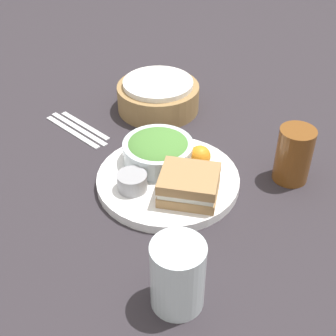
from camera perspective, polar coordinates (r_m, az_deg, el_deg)
The scene contains 12 objects.
ground_plane at distance 0.91m, azimuth 0.00°, elevation -1.91°, with size 4.00×4.00×0.00m, color #2D282D.
plate at distance 0.90m, azimuth 0.00°, elevation -1.47°, with size 0.27×0.27×0.02m, color white.
sandwich at distance 0.84m, azimuth 2.58°, elevation -2.05°, with size 0.12×0.11×0.05m.
salad_bowl at distance 0.92m, azimuth -1.22°, elevation 2.24°, with size 0.14×0.14×0.05m.
dressing_cup at distance 0.86m, azimuth -4.38°, elevation -1.67°, with size 0.06×0.06×0.03m, color #99999E.
orange_wedge at distance 0.91m, azimuth 3.90°, elevation 1.44°, with size 0.04×0.04×0.04m, color orange.
drink_glass at distance 0.92m, azimuth 15.08°, elevation 1.56°, with size 0.07×0.07×0.11m, color brown.
bread_basket at distance 1.12m, azimuth -1.21°, elevation 8.80°, with size 0.19×0.19×0.07m.
fork at distance 1.07m, azimuth -11.61°, elevation 4.39°, with size 0.18×0.01×0.01m, color silver.
knife at distance 1.08m, azimuth -10.86°, elevation 4.78°, with size 0.19×0.01×0.01m, color silver.
spoon at distance 1.09m, azimuth -10.11°, elevation 5.17°, with size 0.16×0.01×0.01m, color silver.
water_glass at distance 0.67m, azimuth 1.19°, elevation -12.96°, with size 0.08×0.08×0.11m, color silver.
Camera 1 is at (0.30, -0.62, 0.58)m, focal length 50.00 mm.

